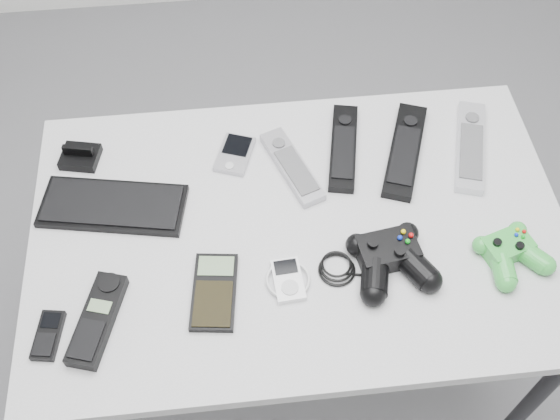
{
  "coord_description": "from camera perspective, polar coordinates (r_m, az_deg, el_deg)",
  "views": [
    {
      "loc": [
        -0.04,
        -0.68,
        1.82
      ],
      "look_at": [
        0.04,
        0.07,
        0.74
      ],
      "focal_mm": 42.0,
      "sensor_mm": 36.0,
      "label": 1
    }
  ],
  "objects": [
    {
      "name": "controller_green",
      "position": [
        1.34,
        19.49,
        -3.41
      ],
      "size": [
        0.16,
        0.17,
        0.04
      ],
      "primitive_type": null,
      "rotation": [
        0.0,
        0.0,
        0.31
      ],
      "color": "green",
      "rests_on": "desk"
    },
    {
      "name": "remote_black_a",
      "position": [
        1.43,
        5.54,
        5.49
      ],
      "size": [
        0.1,
        0.24,
        0.02
      ],
      "primitive_type": "cube",
      "rotation": [
        0.0,
        0.0,
        -0.2
      ],
      "color": "black",
      "rests_on": "desk"
    },
    {
      "name": "controller_black",
      "position": [
        1.26,
        9.6,
        -4.08
      ],
      "size": [
        0.29,
        0.21,
        0.05
      ],
      "primitive_type": null,
      "rotation": [
        0.0,
        0.0,
        0.15
      ],
      "color": "black",
      "rests_on": "desk"
    },
    {
      "name": "remote_black_b",
      "position": [
        1.45,
        10.83,
        5.16
      ],
      "size": [
        0.15,
        0.27,
        0.02
      ],
      "primitive_type": "cube",
      "rotation": [
        0.0,
        0.0,
        -0.36
      ],
      "color": "black",
      "rests_on": "desk"
    },
    {
      "name": "pda",
      "position": [
        1.42,
        -3.97,
        4.9
      ],
      "size": [
        0.1,
        0.12,
        0.02
      ],
      "primitive_type": "cube",
      "rotation": [
        0.0,
        0.0,
        -0.35
      ],
      "color": "#A2A1A8",
      "rests_on": "desk"
    },
    {
      "name": "mobile_phone",
      "position": [
        1.26,
        -19.55,
        -10.23
      ],
      "size": [
        0.06,
        0.1,
        0.02
      ],
      "primitive_type": "cube",
      "rotation": [
        0.0,
        0.0,
        -0.16
      ],
      "color": "black",
      "rests_on": "desk"
    },
    {
      "name": "desk",
      "position": [
        1.37,
        1.62,
        -2.86
      ],
      "size": [
        1.08,
        0.69,
        0.72
      ],
      "color": "#A9A9AC",
      "rests_on": "floor"
    },
    {
      "name": "remote_silver_a",
      "position": [
        1.39,
        1.05,
        3.85
      ],
      "size": [
        0.12,
        0.21,
        0.02
      ],
      "primitive_type": "cube",
      "rotation": [
        0.0,
        0.0,
        0.36
      ],
      "color": "#A2A1A8",
      "rests_on": "desk"
    },
    {
      "name": "calculator",
      "position": [
        1.24,
        -5.75,
        -7.08
      ],
      "size": [
        0.1,
        0.17,
        0.02
      ],
      "primitive_type": "cube",
      "rotation": [
        0.0,
        0.0,
        -0.12
      ],
      "color": "black",
      "rests_on": "desk"
    },
    {
      "name": "pda_keyboard",
      "position": [
        1.38,
        -14.34,
        0.39
      ],
      "size": [
        0.31,
        0.18,
        0.02
      ],
      "primitive_type": "cube",
      "rotation": [
        0.0,
        0.0,
        -0.19
      ],
      "color": "black",
      "rests_on": "desk"
    },
    {
      "name": "cordless_handset",
      "position": [
        1.24,
        -15.63,
        -9.16
      ],
      "size": [
        0.11,
        0.19,
        0.03
      ],
      "primitive_type": "cube",
      "rotation": [
        0.0,
        0.0,
        -0.29
      ],
      "color": "black",
      "rests_on": "desk"
    },
    {
      "name": "remote_silver_b",
      "position": [
        1.49,
        16.26,
        5.38
      ],
      "size": [
        0.13,
        0.26,
        0.03
      ],
      "primitive_type": "cube",
      "rotation": [
        0.0,
        0.0,
        -0.29
      ],
      "color": "silver",
      "rests_on": "desk"
    },
    {
      "name": "floor",
      "position": [
        1.94,
        -0.89,
        -14.54
      ],
      "size": [
        3.5,
        3.5,
        0.0
      ],
      "primitive_type": "plane",
      "color": "slate",
      "rests_on": "ground"
    },
    {
      "name": "dock_bracket",
      "position": [
        1.47,
        -17.1,
        4.72
      ],
      "size": [
        0.09,
        0.08,
        0.04
      ],
      "primitive_type": "cube",
      "rotation": [
        0.0,
        0.0,
        -0.22
      ],
      "color": "black",
      "rests_on": "desk"
    },
    {
      "name": "mp3_player",
      "position": [
        1.24,
        0.7,
        -6.09
      ],
      "size": [
        0.09,
        0.1,
        0.02
      ],
      "primitive_type": "cube",
      "rotation": [
        0.0,
        0.0,
        0.07
      ],
      "color": "white",
      "rests_on": "desk"
    }
  ]
}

